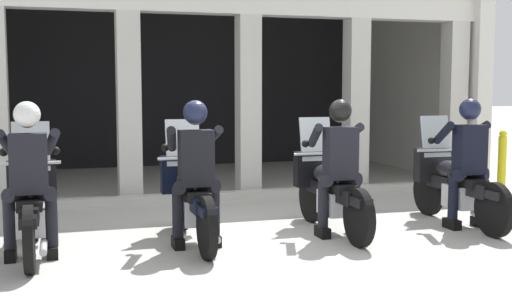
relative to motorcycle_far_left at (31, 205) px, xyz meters
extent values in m
plane|color=#A8A59E|center=(2.53, 2.99, -0.50)|extent=(80.00, 80.00, 0.00)
cube|color=black|center=(2.29, 7.36, 1.15)|extent=(10.49, 0.24, 3.30)
cube|color=silver|center=(7.43, 5.13, 1.15)|extent=(0.30, 4.85, 3.30)
cube|color=beige|center=(1.34, 3.05, 0.93)|extent=(0.35, 0.36, 2.86)
cube|color=beige|center=(3.24, 3.05, 0.93)|extent=(0.35, 0.36, 2.86)
cube|color=beige|center=(5.13, 3.05, 0.93)|extent=(0.35, 0.36, 2.86)
cube|color=beige|center=(7.03, 3.05, 0.93)|extent=(0.35, 0.36, 2.86)
cube|color=#B7B5AD|center=(2.29, 2.55, -0.44)|extent=(10.09, 0.24, 0.12)
cylinder|color=black|center=(0.00, 0.58, -0.18)|extent=(0.09, 0.64, 0.64)
cylinder|color=black|center=(0.00, -0.82, -0.18)|extent=(0.09, 0.64, 0.64)
cube|color=black|center=(0.00, 0.58, 0.03)|extent=(0.14, 0.44, 0.08)
cube|color=silver|center=(0.00, -0.17, -0.13)|extent=(0.28, 0.44, 0.28)
cube|color=black|center=(0.00, -0.12, 0.00)|extent=(0.18, 1.24, 0.16)
ellipsoid|color=black|center=(0.00, 0.10, 0.18)|extent=(0.26, 0.48, 0.22)
cube|color=black|center=(0.00, -0.30, 0.07)|extent=(0.24, 0.52, 0.10)
cube|color=black|center=(0.00, -0.76, 0.00)|extent=(0.16, 0.48, 0.10)
cylinder|color=silver|center=(0.00, 0.52, 0.06)|extent=(0.05, 0.24, 0.53)
cube|color=black|center=(0.00, 0.46, 0.20)|extent=(0.52, 0.16, 0.44)
sphere|color=silver|center=(0.00, 0.56, 0.22)|extent=(0.18, 0.18, 0.18)
cube|color=silver|center=(0.00, 0.44, 0.57)|extent=(0.40, 0.14, 0.54)
cylinder|color=silver|center=(0.00, 0.36, 0.40)|extent=(0.62, 0.04, 0.04)
cylinder|color=silver|center=(0.12, -0.52, -0.32)|extent=(0.07, 0.55, 0.07)
cube|color=black|center=(0.00, -0.32, 0.47)|extent=(0.36, 0.22, 0.60)
cube|color=black|center=(0.00, -0.20, 0.49)|extent=(0.05, 0.02, 0.32)
sphere|color=#936B51|center=(0.00, -0.30, 0.92)|extent=(0.21, 0.21, 0.21)
sphere|color=silver|center=(0.00, -0.30, 0.95)|extent=(0.26, 0.26, 0.26)
cylinder|color=black|center=(0.14, -0.30, 0.16)|extent=(0.26, 0.29, 0.17)
cylinder|color=black|center=(0.20, -0.30, -0.12)|extent=(0.12, 0.12, 0.53)
cube|color=black|center=(0.20, -0.29, -0.44)|extent=(0.11, 0.26, 0.12)
cylinder|color=black|center=(-0.14, -0.30, 0.16)|extent=(0.26, 0.29, 0.17)
cylinder|color=black|center=(-0.20, -0.30, -0.12)|extent=(0.12, 0.12, 0.53)
cube|color=black|center=(-0.20, -0.29, -0.44)|extent=(0.11, 0.26, 0.12)
cylinder|color=black|center=(0.22, -0.09, 0.66)|extent=(0.19, 0.48, 0.31)
sphere|color=black|center=(0.26, 0.12, 0.55)|extent=(0.09, 0.09, 0.09)
cylinder|color=black|center=(-0.22, -0.09, 0.66)|extent=(0.19, 0.48, 0.31)
sphere|color=black|center=(-0.26, 0.12, 0.55)|extent=(0.09, 0.09, 0.09)
cylinder|color=black|center=(1.69, 0.60, -0.18)|extent=(0.09, 0.64, 0.64)
cylinder|color=black|center=(1.69, -0.80, -0.18)|extent=(0.09, 0.64, 0.64)
cube|color=black|center=(1.69, 0.60, 0.03)|extent=(0.14, 0.44, 0.08)
cube|color=silver|center=(1.69, -0.15, -0.13)|extent=(0.28, 0.44, 0.28)
cube|color=black|center=(1.69, -0.10, 0.00)|extent=(0.18, 1.24, 0.16)
ellipsoid|color=#1E2338|center=(1.69, 0.12, 0.18)|extent=(0.26, 0.48, 0.22)
cube|color=black|center=(1.69, -0.28, 0.07)|extent=(0.24, 0.52, 0.10)
cube|color=black|center=(1.69, -0.74, 0.00)|extent=(0.16, 0.48, 0.10)
cylinder|color=silver|center=(1.69, 0.54, 0.06)|extent=(0.05, 0.24, 0.53)
cube|color=black|center=(1.69, 0.48, 0.20)|extent=(0.52, 0.16, 0.44)
sphere|color=silver|center=(1.69, 0.58, 0.22)|extent=(0.18, 0.18, 0.18)
cube|color=silver|center=(1.69, 0.46, 0.57)|extent=(0.40, 0.14, 0.54)
cylinder|color=silver|center=(1.69, 0.38, 0.40)|extent=(0.62, 0.04, 0.04)
cylinder|color=silver|center=(1.81, -0.50, -0.32)|extent=(0.07, 0.55, 0.07)
cube|color=black|center=(1.69, -0.30, 0.47)|extent=(0.36, 0.22, 0.60)
cube|color=#14193F|center=(1.69, -0.18, 0.49)|extent=(0.05, 0.02, 0.32)
sphere|color=#936B51|center=(1.69, -0.28, 0.92)|extent=(0.21, 0.21, 0.21)
sphere|color=#191E38|center=(1.69, -0.28, 0.95)|extent=(0.26, 0.26, 0.26)
cylinder|color=black|center=(1.83, -0.28, 0.16)|extent=(0.26, 0.29, 0.17)
cylinder|color=black|center=(1.89, -0.28, -0.12)|extent=(0.12, 0.12, 0.53)
cube|color=black|center=(1.89, -0.27, -0.44)|extent=(0.11, 0.26, 0.12)
cylinder|color=black|center=(1.55, -0.28, 0.16)|extent=(0.26, 0.29, 0.17)
cylinder|color=black|center=(1.49, -0.28, -0.12)|extent=(0.12, 0.12, 0.53)
cube|color=black|center=(1.49, -0.27, -0.44)|extent=(0.11, 0.26, 0.12)
cylinder|color=black|center=(1.91, -0.07, 0.66)|extent=(0.19, 0.48, 0.31)
sphere|color=black|center=(1.95, 0.14, 0.55)|extent=(0.09, 0.09, 0.09)
cylinder|color=black|center=(1.47, -0.07, 0.66)|extent=(0.19, 0.48, 0.31)
sphere|color=black|center=(1.43, 0.14, 0.55)|extent=(0.09, 0.09, 0.09)
cylinder|color=black|center=(3.37, 0.63, -0.18)|extent=(0.09, 0.64, 0.64)
cylinder|color=black|center=(3.37, -0.77, -0.18)|extent=(0.09, 0.64, 0.64)
cube|color=black|center=(3.37, 0.63, 0.03)|extent=(0.14, 0.44, 0.08)
cube|color=silver|center=(3.37, -0.12, -0.13)|extent=(0.28, 0.44, 0.28)
cube|color=black|center=(3.37, -0.07, 0.00)|extent=(0.18, 1.24, 0.16)
ellipsoid|color=black|center=(3.37, 0.15, 0.18)|extent=(0.26, 0.48, 0.22)
cube|color=black|center=(3.37, -0.25, 0.07)|extent=(0.24, 0.52, 0.10)
cube|color=black|center=(3.37, -0.71, 0.00)|extent=(0.16, 0.48, 0.10)
cylinder|color=silver|center=(3.37, 0.57, 0.06)|extent=(0.05, 0.24, 0.53)
cube|color=black|center=(3.37, 0.51, 0.20)|extent=(0.52, 0.16, 0.44)
sphere|color=silver|center=(3.37, 0.61, 0.22)|extent=(0.18, 0.18, 0.18)
cube|color=silver|center=(3.37, 0.49, 0.57)|extent=(0.40, 0.14, 0.54)
cylinder|color=silver|center=(3.37, 0.41, 0.40)|extent=(0.62, 0.04, 0.04)
cylinder|color=silver|center=(3.49, -0.47, -0.32)|extent=(0.07, 0.55, 0.07)
cube|color=black|center=(3.37, -0.27, 0.47)|extent=(0.36, 0.22, 0.60)
cube|color=black|center=(3.37, -0.15, 0.49)|extent=(0.05, 0.02, 0.32)
sphere|color=tan|center=(3.37, -0.25, 0.92)|extent=(0.21, 0.21, 0.21)
sphere|color=black|center=(3.37, -0.25, 0.95)|extent=(0.26, 0.26, 0.26)
cylinder|color=black|center=(3.51, -0.25, 0.16)|extent=(0.26, 0.29, 0.17)
cylinder|color=black|center=(3.57, -0.25, -0.12)|extent=(0.12, 0.12, 0.53)
cube|color=black|center=(3.57, -0.24, -0.44)|extent=(0.11, 0.26, 0.12)
cylinder|color=black|center=(3.23, -0.25, 0.16)|extent=(0.26, 0.29, 0.17)
cylinder|color=black|center=(3.17, -0.25, -0.12)|extent=(0.12, 0.12, 0.53)
cube|color=black|center=(3.17, -0.24, -0.44)|extent=(0.11, 0.26, 0.12)
cylinder|color=black|center=(3.59, -0.04, 0.66)|extent=(0.19, 0.48, 0.31)
sphere|color=black|center=(3.63, 0.17, 0.55)|extent=(0.09, 0.09, 0.09)
cylinder|color=black|center=(3.15, -0.04, 0.66)|extent=(0.19, 0.48, 0.31)
sphere|color=black|center=(3.11, 0.17, 0.55)|extent=(0.09, 0.09, 0.09)
cylinder|color=black|center=(5.06, 0.60, -0.18)|extent=(0.09, 0.64, 0.64)
cylinder|color=black|center=(5.06, -0.80, -0.18)|extent=(0.09, 0.64, 0.64)
cube|color=black|center=(5.06, 0.60, 0.03)|extent=(0.14, 0.44, 0.08)
cube|color=silver|center=(5.06, -0.15, -0.13)|extent=(0.28, 0.44, 0.28)
cube|color=black|center=(5.06, -0.10, 0.00)|extent=(0.18, 1.24, 0.16)
ellipsoid|color=black|center=(5.06, 0.12, 0.18)|extent=(0.26, 0.48, 0.22)
cube|color=black|center=(5.06, -0.28, 0.07)|extent=(0.24, 0.52, 0.10)
cube|color=black|center=(5.06, -0.74, 0.00)|extent=(0.16, 0.48, 0.10)
cylinder|color=silver|center=(5.06, 0.54, 0.06)|extent=(0.05, 0.24, 0.53)
cube|color=black|center=(5.06, 0.48, 0.20)|extent=(0.52, 0.16, 0.44)
sphere|color=silver|center=(5.06, 0.58, 0.22)|extent=(0.18, 0.18, 0.18)
cube|color=silver|center=(5.06, 0.46, 0.57)|extent=(0.40, 0.14, 0.54)
cylinder|color=silver|center=(5.06, 0.38, 0.40)|extent=(0.62, 0.04, 0.04)
cylinder|color=silver|center=(5.18, -0.50, -0.32)|extent=(0.07, 0.55, 0.07)
cube|color=black|center=(5.06, -0.30, 0.47)|extent=(0.36, 0.22, 0.60)
cube|color=#14193F|center=(5.06, -0.18, 0.49)|extent=(0.05, 0.02, 0.32)
sphere|color=tan|center=(5.06, -0.28, 0.92)|extent=(0.21, 0.21, 0.21)
sphere|color=#191E38|center=(5.06, -0.28, 0.95)|extent=(0.26, 0.26, 0.26)
cylinder|color=black|center=(5.20, -0.28, 0.16)|extent=(0.26, 0.29, 0.17)
cylinder|color=black|center=(5.26, -0.28, -0.12)|extent=(0.12, 0.12, 0.53)
cube|color=black|center=(5.26, -0.27, -0.44)|extent=(0.11, 0.26, 0.12)
cylinder|color=black|center=(4.92, -0.28, 0.16)|extent=(0.26, 0.29, 0.17)
cylinder|color=black|center=(4.86, -0.28, -0.12)|extent=(0.12, 0.12, 0.53)
cube|color=black|center=(4.86, -0.27, -0.44)|extent=(0.11, 0.26, 0.12)
cylinder|color=black|center=(5.28, -0.07, 0.66)|extent=(0.19, 0.48, 0.31)
sphere|color=black|center=(5.32, 0.14, 0.55)|extent=(0.09, 0.09, 0.09)
cylinder|color=black|center=(4.84, -0.07, 0.66)|extent=(0.19, 0.48, 0.31)
sphere|color=black|center=(4.80, 0.14, 0.55)|extent=(0.09, 0.09, 0.09)
cylinder|color=yellow|center=(7.44, 2.20, -0.05)|extent=(0.14, 0.14, 0.90)
sphere|color=yellow|center=(7.44, 2.20, 0.44)|extent=(0.13, 0.13, 0.13)
camera|label=1|loc=(0.27, -7.17, 1.22)|focal=46.38mm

